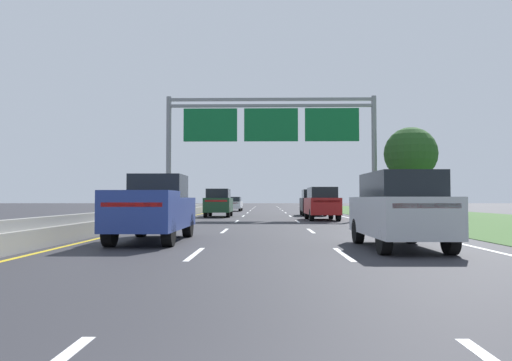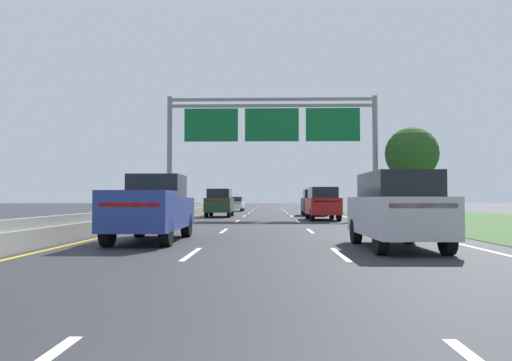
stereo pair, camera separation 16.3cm
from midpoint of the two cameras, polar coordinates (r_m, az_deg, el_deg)
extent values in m
plane|color=#2B2B30|center=(37.04, 1.12, -4.21)|extent=(220.00, 220.00, 0.00)
cube|color=white|center=(12.73, -7.33, -8.29)|extent=(0.14, 3.00, 0.01)
cube|color=white|center=(21.64, -3.81, -5.73)|extent=(0.14, 3.00, 0.01)
cube|color=white|center=(30.60, -2.36, -4.65)|extent=(0.14, 3.00, 0.01)
cube|color=white|center=(39.58, -1.57, -4.07)|extent=(0.14, 3.00, 0.01)
cube|color=white|center=(48.57, -1.07, -3.70)|extent=(0.14, 3.00, 0.01)
cube|color=white|center=(57.56, -0.73, -3.44)|extent=(0.14, 3.00, 0.01)
cube|color=white|center=(66.56, -0.48, -3.26)|extent=(0.14, 3.00, 0.01)
cube|color=white|center=(75.55, -0.29, -3.12)|extent=(0.14, 3.00, 0.01)
cube|color=white|center=(84.55, -0.14, -3.00)|extent=(0.14, 3.00, 0.01)
cube|color=white|center=(12.73, 9.57, -8.27)|extent=(0.14, 3.00, 0.01)
cube|color=white|center=(21.64, 6.05, -5.72)|extent=(0.14, 3.00, 0.01)
cube|color=white|center=(30.60, 4.59, -4.65)|extent=(0.14, 3.00, 0.01)
cube|color=white|center=(39.58, 3.80, -4.06)|extent=(0.14, 3.00, 0.01)
cube|color=white|center=(48.57, 3.30, -3.69)|extent=(0.14, 3.00, 0.01)
cube|color=white|center=(57.56, 2.96, -3.44)|extent=(0.14, 3.00, 0.01)
cube|color=white|center=(66.56, 2.71, -3.25)|extent=(0.14, 3.00, 0.01)
cube|color=white|center=(75.55, 2.52, -3.11)|extent=(0.14, 3.00, 0.01)
cube|color=white|center=(84.55, 2.37, -3.00)|extent=(0.14, 3.00, 0.01)
cube|color=white|center=(37.51, 10.19, -4.15)|extent=(0.16, 106.00, 0.01)
cube|color=gold|center=(37.51, -7.96, -4.16)|extent=(0.16, 106.00, 0.01)
cube|color=#3D602D|center=(39.58, 21.80, -3.91)|extent=(14.00, 110.00, 0.02)
cube|color=gray|center=(37.62, -9.01, -3.73)|extent=(0.60, 110.00, 0.55)
cube|color=gray|center=(37.61, -9.01, -3.09)|extent=(0.25, 110.00, 0.30)
cylinder|color=gray|center=(36.48, -10.04, 2.64)|extent=(0.36, 0.36, 8.72)
cylinder|color=gray|center=(36.60, 13.19, 2.65)|extent=(0.36, 0.36, 8.72)
cube|color=gray|center=(36.37, 1.59, 9.21)|extent=(14.70, 0.24, 0.20)
cube|color=gray|center=(36.29, 1.59, 8.51)|extent=(14.70, 0.24, 0.20)
cube|color=#0C602D|center=(36.10, -5.34, 6.31)|extent=(3.83, 0.12, 2.36)
cube|color=#0C602D|center=(35.88, 1.59, 6.36)|extent=(3.83, 0.12, 2.36)
cube|color=#0C602D|center=(36.17, 8.51, 6.31)|extent=(3.83, 0.12, 2.36)
cube|color=navy|center=(16.64, -11.89, -3.63)|extent=(2.02, 5.41, 1.00)
cube|color=black|center=(17.47, -11.25, -0.64)|extent=(1.73, 1.91, 0.78)
cube|color=#B21414|center=(14.05, -14.28, -2.68)|extent=(1.68, 0.09, 0.12)
cube|color=navy|center=(14.95, -13.33, -1.50)|extent=(2.01, 1.95, 0.20)
cylinder|color=black|center=(18.64, -13.21, -4.98)|extent=(0.30, 0.84, 0.84)
cylinder|color=black|center=(18.30, -8.02, -5.07)|extent=(0.30, 0.84, 0.84)
cylinder|color=black|center=(15.11, -16.61, -5.65)|extent=(0.30, 0.84, 0.84)
cylinder|color=black|center=(14.69, -10.24, -5.81)|extent=(0.30, 0.84, 0.84)
cube|color=black|center=(41.17, 6.36, -2.72)|extent=(1.97, 4.73, 1.05)
cube|color=black|center=(41.02, 6.37, -1.52)|extent=(1.68, 3.02, 0.68)
cube|color=#B21414|center=(38.87, 6.62, -2.30)|extent=(1.60, 0.10, 0.12)
cylinder|color=black|center=(42.72, 5.10, -3.41)|extent=(0.27, 0.76, 0.76)
cylinder|color=black|center=(42.85, 7.29, -3.40)|extent=(0.27, 0.76, 0.76)
cylinder|color=black|center=(39.53, 5.35, -3.52)|extent=(0.27, 0.76, 0.76)
cylinder|color=black|center=(39.67, 7.72, -3.50)|extent=(0.27, 0.76, 0.76)
cube|color=#B2B5BA|center=(14.49, 15.63, -3.90)|extent=(1.97, 4.73, 1.05)
cube|color=black|center=(14.34, 15.76, -0.46)|extent=(1.68, 3.02, 0.68)
cube|color=#B21414|center=(12.27, 18.48, -2.74)|extent=(1.60, 0.10, 0.12)
cylinder|color=black|center=(15.88, 11.24, -5.66)|extent=(0.27, 0.76, 0.76)
cylinder|color=black|center=(16.27, 16.95, -5.52)|extent=(0.27, 0.76, 0.76)
cylinder|color=black|center=(12.76, 14.00, -6.53)|extent=(0.27, 0.76, 0.76)
cylinder|color=black|center=(13.25, 20.94, -6.29)|extent=(0.27, 0.76, 0.76)
cube|color=maroon|center=(32.76, 7.35, -2.89)|extent=(1.97, 4.73, 1.05)
cube|color=black|center=(32.61, 7.37, -1.38)|extent=(1.68, 3.02, 0.68)
cube|color=#B21414|center=(30.46, 7.88, -2.36)|extent=(1.60, 0.10, 0.12)
cylinder|color=black|center=(34.27, 5.66, -3.74)|extent=(0.27, 0.76, 0.76)
cylinder|color=black|center=(34.46, 8.38, -3.72)|extent=(0.27, 0.76, 0.76)
cylinder|color=black|center=(31.09, 6.21, -3.91)|extent=(0.27, 0.76, 0.76)
cylinder|color=black|center=(31.30, 9.21, -3.88)|extent=(0.27, 0.76, 0.76)
cube|color=silver|center=(55.25, -2.67, -2.79)|extent=(1.90, 4.43, 0.72)
cube|color=black|center=(55.20, -2.68, -2.14)|extent=(1.61, 2.33, 0.52)
cube|color=#B21414|center=(53.10, -2.87, -2.58)|extent=(1.53, 0.11, 0.12)
cylinder|color=black|center=(56.82, -3.35, -3.13)|extent=(0.23, 0.66, 0.66)
cylinder|color=black|center=(56.69, -1.74, -3.13)|extent=(0.23, 0.66, 0.66)
cylinder|color=black|center=(53.84, -3.66, -3.19)|extent=(0.23, 0.66, 0.66)
cylinder|color=black|center=(53.70, -1.96, -3.19)|extent=(0.23, 0.66, 0.66)
cube|color=#193D23|center=(38.14, -4.39, -2.78)|extent=(1.93, 4.71, 1.05)
cube|color=black|center=(37.99, -4.40, -1.48)|extent=(1.66, 3.01, 0.68)
cube|color=#B21414|center=(35.84, -4.71, -2.33)|extent=(1.60, 0.09, 0.12)
cylinder|color=black|center=(39.82, -5.36, -3.51)|extent=(0.27, 0.76, 0.76)
cylinder|color=black|center=(39.68, -3.00, -3.52)|extent=(0.27, 0.76, 0.76)
cylinder|color=black|center=(36.65, -5.89, -3.63)|extent=(0.27, 0.76, 0.76)
cylinder|color=black|center=(36.49, -3.33, -3.64)|extent=(0.27, 0.76, 0.76)
cylinder|color=#4C3823|center=(36.97, 17.13, -1.74)|extent=(0.36, 0.36, 3.08)
sphere|color=#234C1E|center=(37.10, 17.08, 2.95)|extent=(3.74, 3.74, 3.74)
camera|label=1|loc=(0.08, -90.18, 0.01)|focal=35.14mm
camera|label=2|loc=(0.08, 89.82, -0.01)|focal=35.14mm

